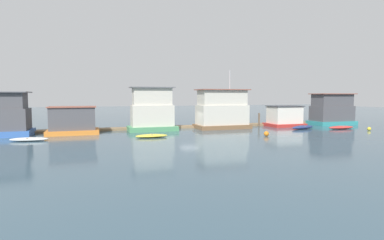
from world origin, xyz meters
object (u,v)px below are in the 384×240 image
mooring_post_far_left (236,123)px  buoy_orange (266,134)px  dinghy_white (29,139)px  houseboat_teal (332,110)px  mooring_post_far_right (259,120)px  houseboat_red (285,116)px  dinghy_red (341,127)px  dinghy_navy (303,127)px  houseboat_green (152,111)px  buoy_yellow (369,129)px  houseboat_brown (222,110)px  houseboat_orange (73,121)px  dinghy_yellow (152,136)px

mooring_post_far_left → buoy_orange: bearing=-97.2°
dinghy_white → mooring_post_far_left: bearing=13.1°
houseboat_teal → mooring_post_far_right: bearing=172.6°
houseboat_red → mooring_post_far_left: houseboat_red is taller
houseboat_teal → dinghy_white: (-42.34, -4.51, -2.12)m
dinghy_red → houseboat_teal: bearing=57.8°
houseboat_red → buoy_orange: (-8.84, -9.11, -1.19)m
dinghy_navy → mooring_post_far_left: mooring_post_far_left is taller
dinghy_red → buoy_orange: bearing=-166.7°
buoy_orange → houseboat_green: bearing=140.2°
houseboat_green → dinghy_navy: bearing=-12.7°
dinghy_white → buoy_yellow: 41.06m
dinghy_white → mooring_post_far_right: 30.76m
houseboat_brown → dinghy_red: bearing=-21.5°
houseboat_orange → buoy_orange: houseboat_orange is taller
dinghy_yellow → mooring_post_far_left: bearing=27.7°
houseboat_red → dinghy_white: size_ratio=1.39×
houseboat_green → houseboat_brown: 9.93m
buoy_yellow → houseboat_red: bearing=130.0°
buoy_orange → mooring_post_far_left: bearing=82.8°
houseboat_orange → buoy_yellow: (36.99, -8.40, -1.34)m
houseboat_teal → dinghy_navy: bearing=-155.6°
houseboat_orange → dinghy_red: 35.46m
houseboat_brown → mooring_post_far_right: bearing=9.0°
dinghy_red → houseboat_red: bearing=131.4°
houseboat_green → dinghy_white: bearing=-159.3°
houseboat_brown → houseboat_red: 10.29m
dinghy_white → mooring_post_far_right: bearing=11.4°
houseboat_red → dinghy_yellow: 22.32m
houseboat_green → buoy_orange: 14.91m
dinghy_navy → buoy_orange: buoy_orange is taller
houseboat_orange → dinghy_navy: bearing=-7.8°
mooring_post_far_left → dinghy_red: bearing=-29.2°
houseboat_red → buoy_yellow: houseboat_red is taller
houseboat_red → houseboat_orange: bearing=-179.8°
houseboat_orange → houseboat_teal: bearing=-0.3°
mooring_post_far_right → mooring_post_far_left: 3.92m
houseboat_orange → dinghy_white: 6.29m
houseboat_green → buoy_yellow: size_ratio=13.56×
dinghy_navy → houseboat_brown: bearing=156.5°
houseboat_teal → dinghy_red: size_ratio=1.68×
dinghy_white → dinghy_red: (38.88, -0.98, 0.04)m
dinghy_navy → dinghy_red: (5.13, -1.59, -0.04)m
dinghy_white → mooring_post_far_left: 26.93m
mooring_post_far_left → houseboat_red: bearing=-9.6°
dinghy_red → buoy_yellow: buoy_yellow is taller
houseboat_orange → mooring_post_far_right: houseboat_orange is taller
houseboat_brown → houseboat_teal: (18.81, -0.55, -0.26)m
buoy_yellow → houseboat_brown: bearing=153.3°
houseboat_orange → dinghy_white: bearing=-129.6°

